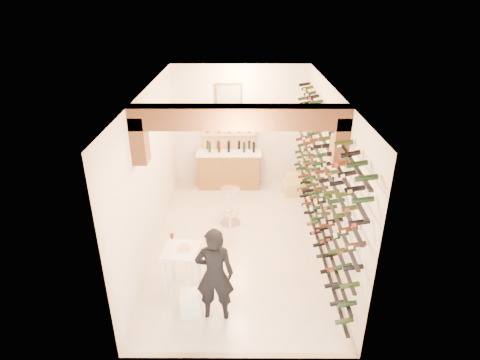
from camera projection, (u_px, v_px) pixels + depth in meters
The scene contains 11 objects.
ground at pixel (240, 241), 8.49m from camera, with size 6.00×6.00×0.00m, color beige.
room_shell at pixel (240, 146), 7.29m from camera, with size 3.52×6.02×3.21m.
wine_rack at pixel (318, 175), 7.82m from camera, with size 0.32×5.70×2.56m.
back_counter at pixel (229, 168), 10.66m from camera, with size 1.70×0.62×1.29m.
back_shelving at pixel (229, 143), 10.60m from camera, with size 1.40×0.31×2.73m.
tasting_table at pixel (181, 257), 6.82m from camera, with size 0.66×0.66×1.05m.
white_stool at pixel (191, 303), 6.53m from camera, with size 0.32×0.32×0.40m, color white.
person at pixel (215, 274), 6.20m from camera, with size 0.61×0.40×1.67m, color black.
chrome_barstool at pixel (230, 204), 8.90m from camera, with size 0.46×0.46×0.89m.
crate_lower at pixel (294, 188), 10.40m from camera, with size 0.57×0.40×0.34m, color #D9B877.
crate_upper at pixel (294, 178), 10.28m from camera, with size 0.41×0.28×0.24m, color #D9B877.
Camera 1 is at (0.02, -7.11, 4.83)m, focal length 29.81 mm.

